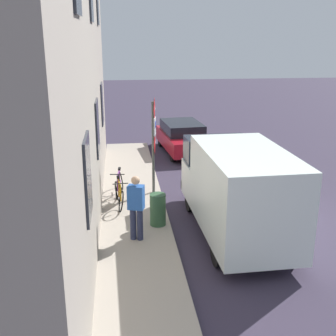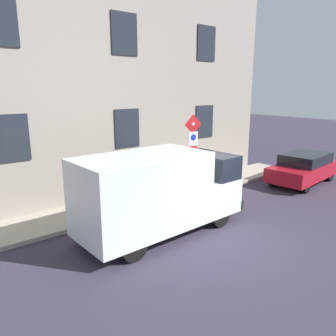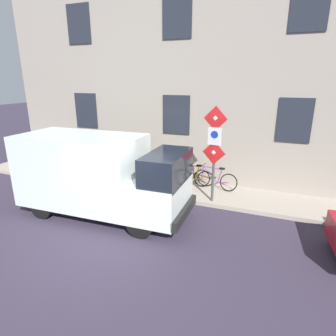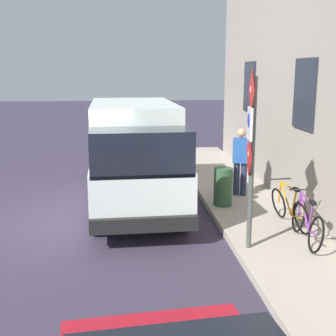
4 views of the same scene
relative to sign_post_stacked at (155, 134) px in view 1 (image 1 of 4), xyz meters
The scene contains 10 objects.
ground_plane 4.30m from the sign_post_stacked, 149.04° to the left, with size 80.00×80.00×0.00m, color #362E40.
sidewalk_slab 2.92m from the sign_post_stacked, 68.21° to the left, with size 1.95×17.49×0.14m, color #A99D8E.
building_facade 3.61m from the sign_post_stacked, 42.64° to the left, with size 0.75×15.49×8.69m.
sign_post_stacked is the anchor object (origin of this frame).
delivery_van 3.74m from the sign_post_stacked, 121.46° to the left, with size 2.16×5.39×2.50m.
parked_hatchback 5.86m from the sign_post_stacked, 107.86° to the right, with size 2.13×4.15×1.38m.
bicycle_purple 2.01m from the sign_post_stacked, ahead, with size 0.46×1.72×0.89m.
bicycle_orange 2.26m from the sign_post_stacked, 41.51° to the left, with size 0.46×1.72×0.89m.
pedestrian 3.65m from the sign_post_stacked, 77.24° to the left, with size 0.46×0.37×1.72m.
litter_bin 3.01m from the sign_post_stacked, 86.75° to the left, with size 0.44×0.44×0.90m, color #2D5133.
Camera 1 is at (4.35, 11.60, 5.23)m, focal length 46.02 mm.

